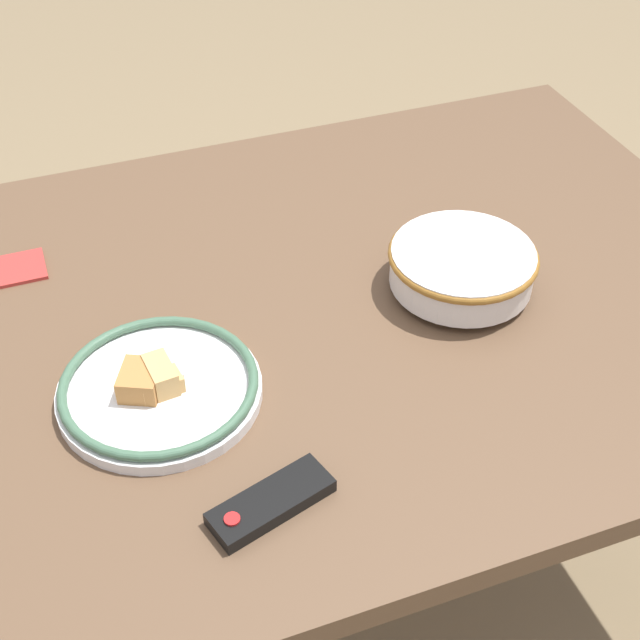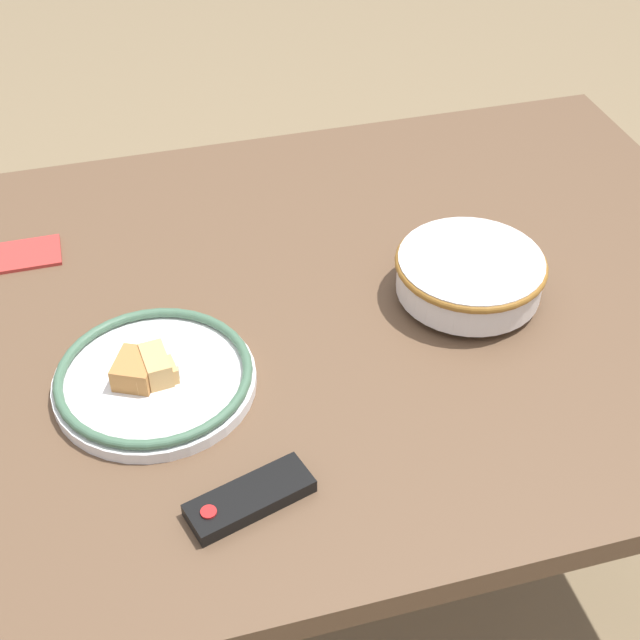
% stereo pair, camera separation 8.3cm
% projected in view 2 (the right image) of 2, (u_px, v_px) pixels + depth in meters
% --- Properties ---
extents(ground_plane, '(8.00, 8.00, 0.00)m').
position_uv_depth(ground_plane, '(290.00, 569.00, 1.83)').
color(ground_plane, '#7F6B4C').
extents(dining_table, '(1.58, 1.04, 0.70)m').
position_uv_depth(dining_table, '(281.00, 340.00, 1.41)').
color(dining_table, brown).
rests_on(dining_table, ground_plane).
extents(noodle_bowl, '(0.23, 0.23, 0.07)m').
position_uv_depth(noodle_bowl, '(469.00, 274.00, 1.36)').
color(noodle_bowl, silver).
rests_on(noodle_bowl, dining_table).
extents(food_plate, '(0.28, 0.28, 0.06)m').
position_uv_depth(food_plate, '(154.00, 377.00, 1.23)').
color(food_plate, white).
rests_on(food_plate, dining_table).
extents(tv_remote, '(0.17, 0.10, 0.02)m').
position_uv_depth(tv_remote, '(250.00, 498.00, 1.08)').
color(tv_remote, black).
rests_on(tv_remote, dining_table).
extents(folded_napkin, '(0.12, 0.08, 0.01)m').
position_uv_depth(folded_napkin, '(24.00, 255.00, 1.47)').
color(folded_napkin, '#B2332D').
rests_on(folded_napkin, dining_table).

